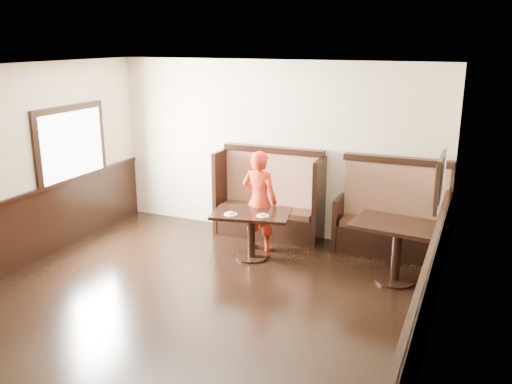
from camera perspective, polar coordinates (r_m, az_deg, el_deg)
The scene contains 9 objects.
ground at distance 6.26m, azimuth -10.16°, elevation -14.20°, with size 7.00×7.00×0.00m, color black.
room_shell at distance 6.33m, azimuth -11.34°, elevation -7.17°, with size 7.00×7.00×7.00m.
booth_main at distance 8.75m, azimuth 1.45°, elevation -1.31°, with size 1.75×0.72×1.45m.
booth_neighbor at distance 8.29m, azimuth 14.10°, elevation -3.14°, with size 1.65×0.72×1.45m.
table_main at distance 7.84m, azimuth -0.50°, elevation -3.31°, with size 1.21×0.89×0.70m.
table_neighbor at distance 7.31m, azimuth 14.65°, elevation -4.74°, with size 1.25×0.90×0.81m.
child at distance 8.10m, azimuth 0.37°, elevation -0.95°, with size 0.56×0.37×1.54m, color red.
pizza_plate_left at distance 7.70m, azimuth -2.69°, elevation -2.30°, with size 0.19×0.19×0.04m.
pizza_plate_right at distance 7.63m, azimuth 0.72°, elevation -2.45°, with size 0.18×0.18×0.03m.
Camera 1 is at (3.07, -4.48, 3.11)m, focal length 38.00 mm.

